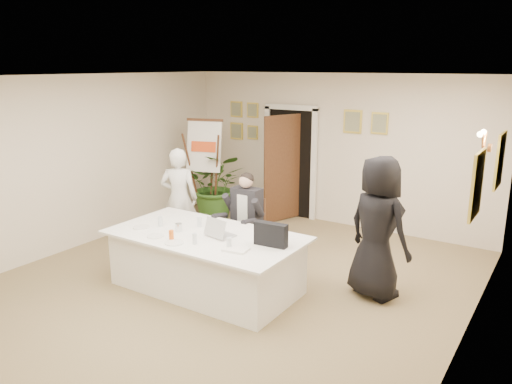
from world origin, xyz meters
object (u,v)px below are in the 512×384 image
at_px(laptop, 221,225).
at_px(flip_chart, 207,175).
at_px(steel_jug, 179,227).
at_px(seated_man, 245,218).
at_px(standing_woman, 378,228).
at_px(conference_table, 206,261).
at_px(standing_man, 179,198).
at_px(paper_stack, 236,249).
at_px(laptop_bag, 271,234).
at_px(oj_glass, 171,235).
at_px(potted_palm, 217,185).

bearing_deg(laptop, flip_chart, 141.81).
relative_size(flip_chart, steel_jug, 17.53).
relative_size(seated_man, standing_woman, 0.76).
bearing_deg(flip_chart, conference_table, -51.91).
height_order(conference_table, steel_jug, steel_jug).
bearing_deg(standing_woman, standing_man, 21.49).
bearing_deg(seated_man, standing_woman, -1.87).
bearing_deg(conference_table, paper_stack, -21.97).
bearing_deg(standing_man, laptop_bag, 128.37).
xyz_separation_m(standing_man, laptop, (1.58, -0.97, 0.09)).
xyz_separation_m(laptop, paper_stack, (0.48, -0.34, -0.12)).
height_order(laptop_bag, steel_jug, laptop_bag).
distance_m(standing_man, laptop, 1.86).
distance_m(laptop, laptop_bag, 0.74).
bearing_deg(laptop_bag, oj_glass, -161.17).
distance_m(laptop, oj_glass, 0.65).
bearing_deg(laptop, laptop_bag, 12.27).
bearing_deg(standing_man, seated_man, 151.18).
distance_m(potted_palm, oj_glass, 3.45).
height_order(conference_table, standing_man, standing_man).
height_order(conference_table, potted_palm, potted_palm).
bearing_deg(standing_man, flip_chart, -98.61).
xyz_separation_m(potted_palm, laptop_bag, (2.78, -2.54, 0.26)).
bearing_deg(potted_palm, laptop, -51.58).
bearing_deg(standing_woman, oj_glass, 55.06).
bearing_deg(potted_palm, laptop_bag, -42.39).
relative_size(seated_man, standing_man, 0.85).
height_order(laptop, laptop_bag, laptop_bag).
relative_size(conference_table, standing_woman, 1.39).
bearing_deg(standing_woman, laptop_bag, 64.06).
xyz_separation_m(seated_man, standing_man, (-1.29, -0.02, 0.12)).
distance_m(standing_man, potted_palm, 1.67).
relative_size(standing_man, paper_stack, 5.67).
bearing_deg(standing_man, paper_stack, 117.91).
distance_m(standing_man, laptop_bag, 2.51).
height_order(flip_chart, oj_glass, flip_chart).
distance_m(laptop_bag, oj_glass, 1.28).
relative_size(laptop, steel_jug, 3.35).
height_order(flip_chart, laptop_bag, flip_chart).
xyz_separation_m(flip_chart, standing_man, (0.54, -1.41, -0.06)).
bearing_deg(potted_palm, flip_chart, -114.84).
bearing_deg(seated_man, standing_man, 179.53).
xyz_separation_m(laptop, laptop_bag, (0.74, 0.03, 0.01)).
height_order(laptop, steel_jug, laptop).
height_order(laptop_bag, paper_stack, laptop_bag).
height_order(laptop, oj_glass, laptop).
distance_m(flip_chart, potted_palm, 0.31).
height_order(seated_man, standing_man, standing_man).
bearing_deg(steel_jug, conference_table, 16.57).
relative_size(potted_palm, oj_glass, 10.12).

